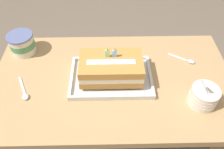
# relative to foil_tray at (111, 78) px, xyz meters

# --- Properties ---
(ground_plane) EXTENTS (8.00, 8.00, 0.00)m
(ground_plane) POSITION_rel_foil_tray_xyz_m (0.01, -0.01, -0.70)
(ground_plane) COLOR #6B5B4C
(dining_table) EXTENTS (1.07, 0.60, 0.70)m
(dining_table) POSITION_rel_foil_tray_xyz_m (0.01, -0.01, -0.13)
(dining_table) COLOR tan
(dining_table) RESTS_ON ground_plane
(foil_tray) EXTENTS (0.36, 0.24, 0.02)m
(foil_tray) POSITION_rel_foil_tray_xyz_m (0.00, 0.00, 0.00)
(foil_tray) COLOR silver
(foil_tray) RESTS_ON dining_table
(birthday_cake) EXTENTS (0.26, 0.16, 0.14)m
(birthday_cake) POSITION_rel_foil_tray_xyz_m (0.00, 0.00, 0.06)
(birthday_cake) COLOR #C2853E
(birthday_cake) RESTS_ON foil_tray
(bowl_stack) EXTENTS (0.11, 0.11, 0.13)m
(bowl_stack) POSITION_rel_foil_tray_xyz_m (0.36, -0.13, 0.03)
(bowl_stack) COLOR silver
(bowl_stack) RESTS_ON dining_table
(ice_cream_tub) EXTENTS (0.12, 0.12, 0.10)m
(ice_cream_tub) POSITION_rel_foil_tray_xyz_m (-0.43, 0.19, 0.04)
(ice_cream_tub) COLOR silver
(ice_cream_tub) RESTS_ON dining_table
(serving_spoon_near_tray) EXTENTS (0.12, 0.09, 0.01)m
(serving_spoon_near_tray) POSITION_rel_foil_tray_xyz_m (0.37, 0.10, -0.00)
(serving_spoon_near_tray) COLOR silver
(serving_spoon_near_tray) RESTS_ON dining_table
(serving_spoon_by_bowls) EXTENTS (0.08, 0.14, 0.01)m
(serving_spoon_by_bowls) POSITION_rel_foil_tray_xyz_m (-0.36, -0.08, -0.00)
(serving_spoon_by_bowls) COLOR silver
(serving_spoon_by_bowls) RESTS_ON dining_table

